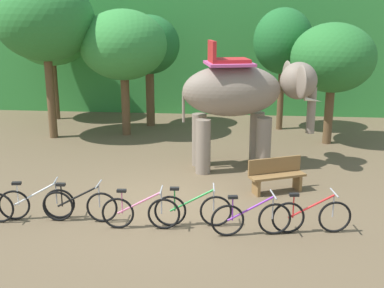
{
  "coord_description": "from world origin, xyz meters",
  "views": [
    {
      "loc": [
        1.74,
        -10.83,
        4.57
      ],
      "look_at": [
        0.57,
        1.0,
        1.3
      ],
      "focal_mm": 45.2,
      "sensor_mm": 36.0,
      "label": 1
    }
  ],
  "objects_px": {
    "bike_white": "(36,203)",
    "bike_purple": "(251,218)",
    "elephant": "(243,95)",
    "tree_center": "(52,41)",
    "bike_black": "(80,206)",
    "tree_center_right": "(45,20)",
    "tree_far_right": "(149,46)",
    "tree_right": "(283,42)",
    "bike_red": "(311,216)",
    "wooden_bench": "(276,174)",
    "tree_left": "(333,58)",
    "bike_pink": "(141,212)",
    "bike_green": "(193,210)",
    "tree_far_left": "(123,45)"
  },
  "relations": [
    {
      "from": "bike_white",
      "to": "bike_purple",
      "type": "distance_m",
      "value": 4.83
    },
    {
      "from": "elephant",
      "to": "bike_white",
      "type": "xyz_separation_m",
      "value": [
        -4.61,
        -4.29,
        -1.82
      ]
    },
    {
      "from": "tree_center",
      "to": "bike_white",
      "type": "xyz_separation_m",
      "value": [
        3.45,
        -10.37,
        -2.97
      ]
    },
    {
      "from": "bike_black",
      "to": "tree_center_right",
      "type": "bearing_deg",
      "value": 115.23
    },
    {
      "from": "tree_center",
      "to": "tree_far_right",
      "type": "height_order",
      "value": "tree_far_right"
    },
    {
      "from": "tree_right",
      "to": "bike_red",
      "type": "height_order",
      "value": "tree_right"
    },
    {
      "from": "wooden_bench",
      "to": "bike_black",
      "type": "bearing_deg",
      "value": -152.46
    },
    {
      "from": "bike_white",
      "to": "bike_red",
      "type": "height_order",
      "value": "same"
    },
    {
      "from": "tree_left",
      "to": "elephant",
      "type": "xyz_separation_m",
      "value": [
        -3.06,
        -3.08,
        -0.81
      ]
    },
    {
      "from": "tree_center_right",
      "to": "tree_right",
      "type": "bearing_deg",
      "value": 14.37
    },
    {
      "from": "bike_white",
      "to": "wooden_bench",
      "type": "bearing_deg",
      "value": 22.74
    },
    {
      "from": "tree_far_right",
      "to": "wooden_bench",
      "type": "relative_size",
      "value": 2.9
    },
    {
      "from": "bike_pink",
      "to": "tree_right",
      "type": "bearing_deg",
      "value": 69.14
    },
    {
      "from": "tree_right",
      "to": "bike_white",
      "type": "distance_m",
      "value": 11.63
    },
    {
      "from": "elephant",
      "to": "tree_left",
      "type": "bearing_deg",
      "value": 45.22
    },
    {
      "from": "bike_black",
      "to": "bike_purple",
      "type": "bearing_deg",
      "value": -4.86
    },
    {
      "from": "bike_purple",
      "to": "wooden_bench",
      "type": "height_order",
      "value": "bike_purple"
    },
    {
      "from": "tree_right",
      "to": "bike_white",
      "type": "xyz_separation_m",
      "value": [
        -6.13,
        -9.39,
        -3.06
      ]
    },
    {
      "from": "elephant",
      "to": "bike_green",
      "type": "relative_size",
      "value": 2.49
    },
    {
      "from": "tree_center",
      "to": "wooden_bench",
      "type": "xyz_separation_m",
      "value": [
        8.97,
        -8.06,
        -2.87
      ]
    },
    {
      "from": "tree_far_right",
      "to": "bike_green",
      "type": "relative_size",
      "value": 2.61
    },
    {
      "from": "bike_red",
      "to": "wooden_bench",
      "type": "distance_m",
      "value": 2.5
    },
    {
      "from": "bike_white",
      "to": "tree_far_right",
      "type": "bearing_deg",
      "value": 84.78
    },
    {
      "from": "tree_right",
      "to": "bike_red",
      "type": "relative_size",
      "value": 2.78
    },
    {
      "from": "tree_right",
      "to": "elephant",
      "type": "bearing_deg",
      "value": -106.56
    },
    {
      "from": "elephant",
      "to": "tree_far_left",
      "type": "bearing_deg",
      "value": 140.58
    },
    {
      "from": "bike_white",
      "to": "bike_black",
      "type": "distance_m",
      "value": 1.02
    },
    {
      "from": "tree_far_left",
      "to": "tree_right",
      "type": "relative_size",
      "value": 0.99
    },
    {
      "from": "wooden_bench",
      "to": "tree_center_right",
      "type": "bearing_deg",
      "value": 148.27
    },
    {
      "from": "tree_far_right",
      "to": "tree_left",
      "type": "height_order",
      "value": "tree_far_right"
    },
    {
      "from": "tree_far_left",
      "to": "bike_red",
      "type": "bearing_deg",
      "value": -53.8
    },
    {
      "from": "bike_purple",
      "to": "tree_left",
      "type": "bearing_deg",
      "value": 69.73
    },
    {
      "from": "tree_center_right",
      "to": "tree_right",
      "type": "height_order",
      "value": "tree_center_right"
    },
    {
      "from": "tree_center",
      "to": "tree_far_left",
      "type": "bearing_deg",
      "value": -33.92
    },
    {
      "from": "tree_center_right",
      "to": "bike_white",
      "type": "xyz_separation_m",
      "value": [
        2.4,
        -7.21,
        -3.88
      ]
    },
    {
      "from": "bike_green",
      "to": "bike_pink",
      "type": "bearing_deg",
      "value": -167.33
    },
    {
      "from": "tree_far_right",
      "to": "bike_purple",
      "type": "bearing_deg",
      "value": -68.27
    },
    {
      "from": "tree_center_right",
      "to": "bike_red",
      "type": "bearing_deg",
      "value": -40.78
    },
    {
      "from": "tree_center_right",
      "to": "tree_right",
      "type": "xyz_separation_m",
      "value": [
        8.53,
        2.19,
        -0.82
      ]
    },
    {
      "from": "tree_right",
      "to": "tree_center",
      "type": "bearing_deg",
      "value": 174.17
    },
    {
      "from": "tree_left",
      "to": "bike_black",
      "type": "height_order",
      "value": "tree_left"
    },
    {
      "from": "tree_center_right",
      "to": "tree_far_left",
      "type": "distance_m",
      "value": 2.86
    },
    {
      "from": "tree_far_right",
      "to": "tree_left",
      "type": "bearing_deg",
      "value": -17.66
    },
    {
      "from": "elephant",
      "to": "bike_white",
      "type": "height_order",
      "value": "elephant"
    },
    {
      "from": "bike_green",
      "to": "bike_purple",
      "type": "xyz_separation_m",
      "value": [
        1.26,
        -0.34,
        0.0
      ]
    },
    {
      "from": "bike_black",
      "to": "bike_purple",
      "type": "height_order",
      "value": "same"
    },
    {
      "from": "tree_far_right",
      "to": "tree_left",
      "type": "xyz_separation_m",
      "value": [
        6.8,
        -2.16,
        -0.24
      ]
    },
    {
      "from": "tree_far_right",
      "to": "bike_black",
      "type": "height_order",
      "value": "tree_far_right"
    },
    {
      "from": "bike_red",
      "to": "wooden_bench",
      "type": "bearing_deg",
      "value": 103.27
    },
    {
      "from": "bike_green",
      "to": "bike_purple",
      "type": "relative_size",
      "value": 1.01
    }
  ]
}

